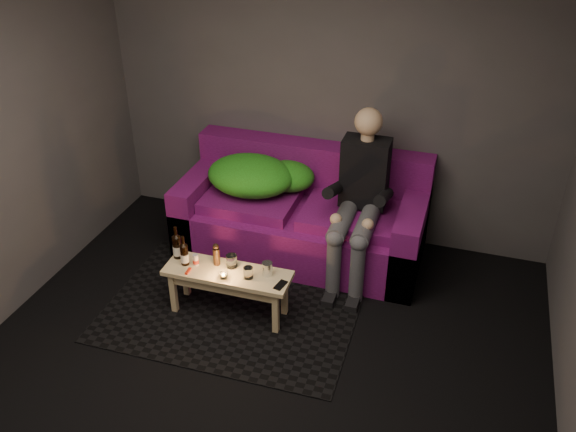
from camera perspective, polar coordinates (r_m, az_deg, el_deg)
name	(u,v)px	position (r m, az deg, el deg)	size (l,w,h in m)	color
floor	(238,398)	(4.22, -4.70, -16.57)	(4.50, 4.50, 0.00)	black
room	(256,142)	(3.60, -3.00, 6.94)	(4.50, 4.50, 4.50)	silver
rug	(232,308)	(4.89, -5.23, -8.55)	(1.94, 1.41, 0.01)	black
sofa	(303,217)	(5.37, 1.40, -0.13)	(2.11, 0.95, 0.91)	#640D52
green_blanket	(258,175)	(5.31, -2.86, 3.81)	(0.93, 0.63, 0.32)	#2A7916
person	(360,196)	(4.92, 6.71, 1.91)	(0.38, 0.87, 1.41)	black
coffee_table	(228,279)	(4.65, -5.65, -5.87)	(0.97, 0.33, 0.40)	#E9C088
beer_bottle_a	(177,246)	(4.76, -10.34, -2.80)	(0.07, 0.07, 0.27)	black
beer_bottle_b	(184,254)	(4.68, -9.67, -3.53)	(0.06, 0.06, 0.25)	black
salt_shaker	(196,260)	(4.68, -8.63, -4.08)	(0.04, 0.04, 0.09)	silver
pepper_mill	(216,257)	(4.65, -6.71, -3.80)	(0.05, 0.05, 0.14)	black
tumbler_back	(232,261)	(4.63, -5.29, -4.22)	(0.08, 0.08, 0.10)	white
tealight	(224,276)	(4.53, -6.05, -5.59)	(0.06, 0.06, 0.04)	white
tumbler_front	(248,273)	(4.51, -3.74, -5.32)	(0.07, 0.07, 0.09)	white
steel_cup	(267,269)	(4.52, -1.95, -4.96)	(0.08, 0.08, 0.11)	silver
smartphone	(281,285)	(4.45, -0.70, -6.48)	(0.06, 0.12, 0.01)	black
red_lighter	(188,271)	(4.64, -9.33, -5.10)	(0.02, 0.08, 0.01)	red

